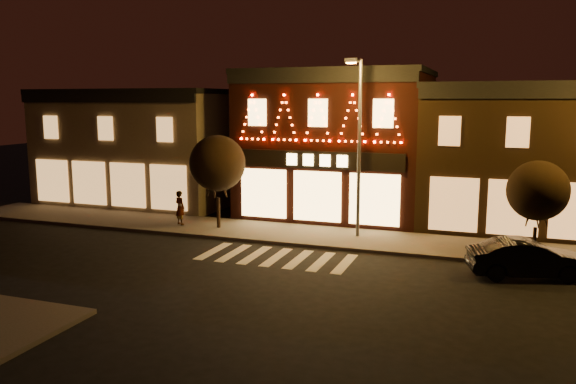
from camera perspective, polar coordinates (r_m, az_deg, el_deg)
The scene contains 10 objects.
ground at distance 21.07m, azimuth -5.11°, elevation -9.27°, with size 120.00×120.00×0.00m, color black.
sidewalk_far at distance 27.69m, azimuth 5.70°, elevation -4.62°, with size 44.00×4.00×0.15m, color #47423D.
building_left at distance 38.73m, azimuth -14.01°, elevation 4.48°, with size 12.20×8.28×7.30m.
building_pulp at distance 33.27m, azimuth 4.98°, elevation 4.85°, with size 10.20×8.34×8.30m.
building_right_a at distance 32.24m, azimuth 21.56°, elevation 3.39°, with size 9.20×8.28×7.50m.
streetlamp_mid at distance 26.94m, azimuth 7.01°, elevation 5.71°, with size 0.53×1.91×8.36m.
tree_left at distance 29.19m, azimuth -7.05°, elevation 2.86°, with size 2.84×2.84×4.76m.
tree_right at distance 25.28m, azimuth 23.65°, elevation 0.12°, with size 2.45×2.45×4.09m.
dark_sedan at distance 23.55m, azimuth 22.78°, elevation -6.15°, with size 1.52×4.37×1.44m, color black.
pedestrian at distance 30.59m, azimuth -10.72°, elevation -1.54°, with size 0.66×0.43×1.80m, color gray.
Camera 1 is at (8.48, -18.10, 6.65)m, focal length 35.66 mm.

